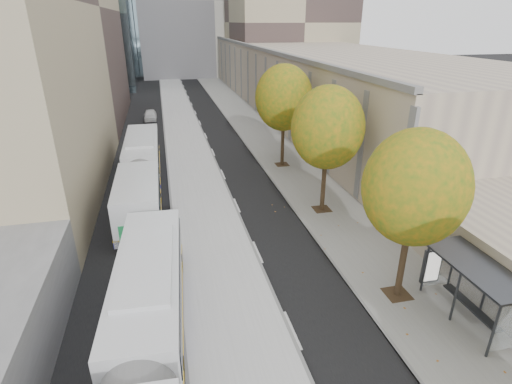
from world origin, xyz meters
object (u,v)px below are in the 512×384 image
object	(u,v)px
bus_shelter	(480,274)
bus_near	(142,365)
distant_car	(150,115)
bus_far	(141,170)

from	to	relation	value
bus_shelter	bus_near	world-z (taller)	bus_near
bus_shelter	bus_near	size ratio (longest dim) A/B	0.26
bus_shelter	distant_car	size ratio (longest dim) A/B	1.20
distant_car	bus_shelter	bearing A→B (deg)	-71.54
bus_shelter	bus_near	bearing A→B (deg)	-175.90
bus_near	bus_far	distance (m)	18.01
bus_far	distant_car	xyz separation A→B (m)	(0.36, 22.80, -0.94)
bus_far	bus_near	bearing A→B (deg)	-88.22
bus_near	bus_far	bearing A→B (deg)	94.75
bus_near	distant_car	xyz separation A→B (m)	(-0.17, 40.80, -0.91)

